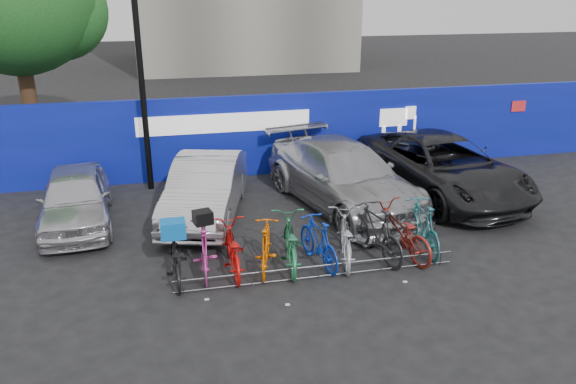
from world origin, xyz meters
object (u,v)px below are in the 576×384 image
object	(u,v)px
bike_rack	(319,271)
bike_0	(175,258)
car_0	(75,198)
bike_6	(345,238)
car_2	(343,176)
bike_7	(376,232)
bike_2	(232,249)
car_3	(441,166)
bike_5	(318,241)
bike_4	(290,242)
bike_8	(400,231)
car_1	(206,188)
bike_9	(422,226)
lamppost	(141,71)
bike_3	(266,247)
bike_1	(205,248)

from	to	relation	value
bike_rack	bike_0	distance (m)	2.78
car_0	bike_6	distance (m)	6.47
car_2	bike_7	xyz separation A→B (m)	(-0.25, -2.99, -0.22)
bike_rack	bike_2	distance (m)	1.77
car_2	bike_6	xyz separation A→B (m)	(-0.91, -2.96, -0.30)
car_3	bike_0	world-z (taller)	car_3
bike_rack	bike_0	size ratio (longest dim) A/B	3.27
bike_2	bike_5	size ratio (longest dim) A/B	1.09
bike_rack	bike_6	size ratio (longest dim) A/B	2.95
bike_rack	bike_0	xyz separation A→B (m)	(-2.70, 0.59, 0.29)
bike_4	bike_6	distance (m)	1.16
bike_4	bike_8	world-z (taller)	bike_8
bike_0	car_1	bearing A→B (deg)	-107.38
bike_5	bike_9	world-z (taller)	bike_9
car_3	bike_6	distance (m)	4.90
car_1	car_3	bearing A→B (deg)	16.33
car_0	bike_9	distance (m)	8.01
car_2	bike_8	bearing A→B (deg)	-98.43
bike_6	bike_7	xyz separation A→B (m)	(0.66, -0.03, 0.08)
bike_0	bike_4	world-z (taller)	bike_4
lamppost	bike_7	bearing A→B (deg)	-49.39
bike_0	bike_9	bearing A→B (deg)	179.74
bike_3	bike_8	bearing A→B (deg)	-164.49
bike_6	lamppost	bearing A→B (deg)	-39.65
bike_0	car_2	bearing A→B (deg)	-147.03
bike_3	car_2	bearing A→B (deg)	-115.76
bike_rack	car_0	distance (m)	6.23
bike_5	bike_6	distance (m)	0.59
car_2	bike_9	bearing A→B (deg)	-87.81
bike_2	bike_3	distance (m)	0.67
bike_4	car_3	bearing A→B (deg)	-139.74
bike_9	bike_8	bearing A→B (deg)	12.18
lamppost	car_1	distance (m)	3.71
bike_rack	bike_7	size ratio (longest dim) A/B	2.91
bike_3	bike_8	distance (m)	2.87
lamppost	bike_7	xyz separation A→B (m)	(4.61, -5.37, -2.69)
car_1	bike_6	world-z (taller)	car_1
car_1	bike_5	bearing A→B (deg)	-41.85
bike_0	bike_5	size ratio (longest dim) A/B	1.02
car_1	bike_5	distance (m)	3.68
car_3	bike_8	bearing A→B (deg)	-137.05
bike_rack	bike_6	bearing A→B (deg)	41.20
bike_5	bike_0	bearing A→B (deg)	-10.83
car_1	bike_2	xyz separation A→B (m)	(0.25, -2.98, -0.24)
bike_2	bike_1	bearing A→B (deg)	-5.28
car_0	bike_5	bearing A→B (deg)	-36.96
lamppost	car_3	distance (m)	8.37
bike_rack	bike_0	world-z (taller)	bike_0
lamppost	bike_4	size ratio (longest dim) A/B	3.15
bike_4	bike_7	bearing A→B (deg)	-174.15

